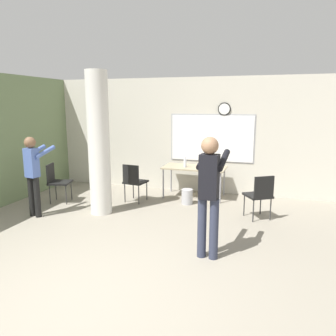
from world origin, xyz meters
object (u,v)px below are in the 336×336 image
(chair_by_left_wall, at_px, (57,180))
(chair_mid_room, at_px, (260,193))
(folding_table, at_px, (194,169))
(chair_table_left, at_px, (134,180))
(bottle_on_table, at_px, (185,163))
(person_playing_side, at_px, (209,188))
(person_watching_back, at_px, (33,170))

(chair_by_left_wall, bearing_deg, chair_mid_room, 2.25)
(folding_table, bearing_deg, chair_table_left, -146.36)
(bottle_on_table, bearing_deg, chair_by_left_wall, -155.92)
(chair_table_left, distance_m, chair_by_left_wall, 1.72)
(chair_by_left_wall, distance_m, person_playing_side, 4.09)
(bottle_on_table, xyz_separation_m, chair_mid_room, (1.71, -1.01, -0.31))
(folding_table, relative_size, chair_by_left_wall, 1.65)
(bottle_on_table, xyz_separation_m, person_playing_side, (1.07, -2.84, 0.20))
(bottle_on_table, relative_size, chair_mid_room, 0.28)
(chair_table_left, bearing_deg, person_playing_side, -46.38)
(folding_table, xyz_separation_m, person_watching_back, (-2.67, -2.21, 0.24))
(person_playing_side, bearing_deg, folding_table, 106.39)
(person_watching_back, bearing_deg, person_playing_side, -11.76)
(person_watching_back, distance_m, person_playing_side, 3.62)
(bottle_on_table, bearing_deg, person_playing_side, -69.43)
(bottle_on_table, height_order, chair_table_left, bottle_on_table)
(folding_table, xyz_separation_m, chair_mid_room, (1.52, -1.12, -0.17))
(bottle_on_table, height_order, chair_mid_room, bottle_on_table)
(chair_table_left, xyz_separation_m, person_watching_back, (-1.48, -1.42, 0.41))
(chair_by_left_wall, height_order, person_watching_back, person_watching_back)
(bottle_on_table, height_order, person_watching_back, person_watching_back)
(folding_table, distance_m, bottle_on_table, 0.27)
(chair_by_left_wall, bearing_deg, bottle_on_table, 24.08)
(chair_mid_room, bearing_deg, chair_by_left_wall, -177.75)
(folding_table, relative_size, person_playing_side, 0.83)
(folding_table, distance_m, chair_table_left, 1.44)
(chair_mid_room, relative_size, person_playing_side, 0.50)
(chair_by_left_wall, bearing_deg, person_playing_side, -24.15)
(bottle_on_table, xyz_separation_m, person_watching_back, (-2.47, -2.10, 0.10))
(chair_mid_room, relative_size, person_watching_back, 0.56)
(folding_table, xyz_separation_m, bottle_on_table, (-0.20, -0.11, 0.14))
(chair_by_left_wall, bearing_deg, chair_table_left, 16.90)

